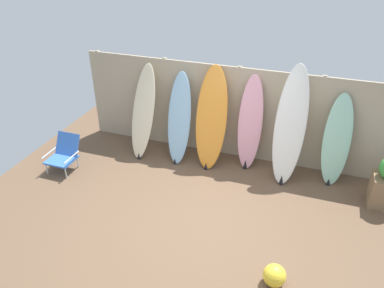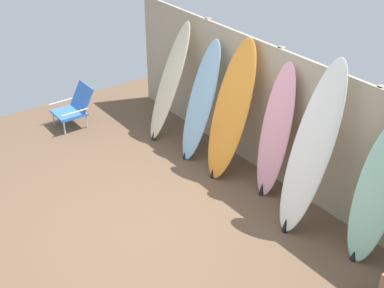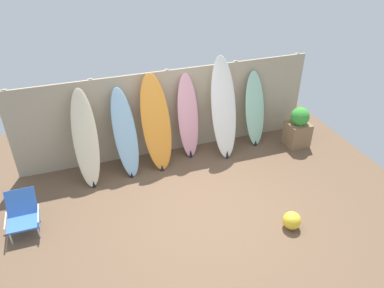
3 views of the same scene
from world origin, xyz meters
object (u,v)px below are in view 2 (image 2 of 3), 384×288
at_px(surfboard_cream_0, 169,83).
at_px(surfboard_pink_3, 275,133).
at_px(surfboard_orange_2, 231,111).
at_px(surfboard_white_4, 311,150).
at_px(beach_chair, 75,106).
at_px(surfboard_seafoam_5, 375,195).
at_px(surfboard_skyblue_1, 201,102).

relative_size(surfboard_cream_0, surfboard_pink_3, 1.00).
bearing_deg(surfboard_cream_0, surfboard_orange_2, 2.32).
bearing_deg(surfboard_white_4, beach_chair, -164.70).
distance_m(surfboard_orange_2, surfboard_white_4, 1.40).
height_order(surfboard_orange_2, surfboard_seafoam_5, surfboard_orange_2).
xyz_separation_m(surfboard_cream_0, surfboard_skyblue_1, (0.73, 0.03, -0.04)).
bearing_deg(surfboard_seafoam_5, surfboard_white_4, -169.64).
bearing_deg(surfboard_skyblue_1, surfboard_cream_0, -177.74).
height_order(surfboard_white_4, beach_chair, surfboard_white_4).
relative_size(surfboard_skyblue_1, surfboard_white_4, 0.82).
distance_m(surfboard_skyblue_1, surfboard_pink_3, 1.31).
height_order(surfboard_orange_2, surfboard_pink_3, surfboard_orange_2).
relative_size(surfboard_skyblue_1, beach_chair, 2.66).
relative_size(surfboard_skyblue_1, surfboard_seafoam_5, 1.04).
bearing_deg(surfboard_white_4, surfboard_cream_0, -179.19).
xyz_separation_m(surfboard_cream_0, surfboard_seafoam_5, (3.52, 0.18, -0.07)).
xyz_separation_m(surfboard_cream_0, surfboard_white_4, (2.73, 0.04, 0.14)).
bearing_deg(surfboard_pink_3, beach_chair, -159.23).
xyz_separation_m(surfboard_orange_2, surfboard_white_4, (1.39, -0.02, 0.08)).
relative_size(surfboard_cream_0, surfboard_white_4, 0.86).
bearing_deg(beach_chair, surfboard_cream_0, 39.38).
distance_m(surfboard_seafoam_5, beach_chair, 4.86).
distance_m(surfboard_pink_3, surfboard_white_4, 0.73).
bearing_deg(surfboard_skyblue_1, surfboard_seafoam_5, 3.16).
distance_m(surfboard_skyblue_1, surfboard_seafoam_5, 2.80).
height_order(surfboard_white_4, surfboard_seafoam_5, surfboard_white_4).
relative_size(surfboard_cream_0, surfboard_orange_2, 0.94).
xyz_separation_m(surfboard_orange_2, surfboard_pink_3, (0.69, 0.13, -0.07)).
bearing_deg(surfboard_seafoam_5, surfboard_pink_3, 179.98).
relative_size(surfboard_cream_0, surfboard_skyblue_1, 1.05).
xyz_separation_m(surfboard_cream_0, beach_chair, (-1.16, -1.03, -0.54)).
distance_m(surfboard_pink_3, surfboard_seafoam_5, 1.49).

